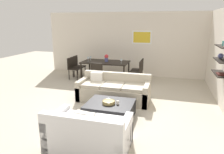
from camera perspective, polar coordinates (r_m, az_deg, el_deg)
name	(u,v)px	position (r m, az deg, el deg)	size (l,w,h in m)	color
ground_plane	(110,104)	(6.06, -0.67, -7.33)	(18.00, 18.00, 0.00)	#BCB29E
back_wall_unit	(140,45)	(9.05, 7.66, 8.81)	(8.40, 0.09, 2.70)	silver
sofa_beige	(114,91)	(6.25, 0.48, -3.76)	(2.11, 0.90, 0.78)	#B2A893
loveseat_white	(88,133)	(4.02, -6.50, -15.07)	(1.50, 0.90, 0.78)	white
coffee_table	(110,110)	(5.18, -0.57, -9.06)	(1.14, 0.95, 0.38)	black
decorative_bowl	(109,102)	(5.04, -0.92, -6.87)	(0.31, 0.31, 0.08)	#99844C
candle_jar	(118,103)	(5.00, 1.57, -7.03)	(0.06, 0.06, 0.09)	silver
dining_table	(105,63)	(8.37, -1.83, 3.82)	(1.86, 1.02, 0.75)	black
dining_chair_right_far	(139,68)	(8.33, 7.46, 2.37)	(0.44, 0.44, 0.88)	black
dining_chair_foot	(98,73)	(7.56, -3.94, 1.19)	(0.44, 0.44, 0.88)	black
dining_chair_left_far	(78,65)	(9.10, -9.42, 3.36)	(0.44, 0.44, 0.88)	black
dining_chair_right_near	(137,71)	(7.89, 6.95, 1.68)	(0.44, 0.44, 0.88)	black
dining_chair_left_near	(73,67)	(8.70, -10.70, 2.77)	(0.44, 0.44, 0.88)	black
wine_glass_left_near	(88,58)	(8.45, -6.56, 5.20)	(0.07, 0.07, 0.19)	silver
wine_glass_left_far	(90,57)	(8.69, -5.92, 5.37)	(0.07, 0.07, 0.17)	silver
wine_glass_right_near	(121,60)	(8.04, 2.57, 4.68)	(0.08, 0.08, 0.17)	silver
centerpiece_vase	(106,58)	(8.32, -1.53, 5.28)	(0.16, 0.16, 0.29)	#4C518C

